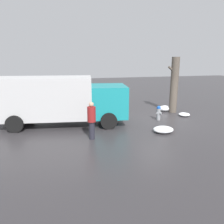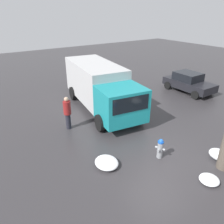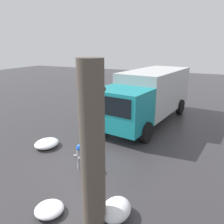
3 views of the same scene
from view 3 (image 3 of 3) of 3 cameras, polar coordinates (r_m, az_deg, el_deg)
The scene contains 8 objects.
ground_plane at distance 7.82m, azimuth -8.14°, elevation -14.31°, with size 60.00×60.00×0.00m, color #333033.
fire_hydrant at distance 7.59m, azimuth -8.31°, elevation -11.30°, with size 0.44×0.35×0.90m.
tree_trunk at distance 4.69m, azimuth -5.07°, elevation -9.87°, with size 0.81×0.53×3.83m.
delivery_truck at distance 12.12m, azimuth 9.58°, elevation 4.68°, with size 7.54×3.41×2.72m.
pedestrian at distance 12.09m, azimuth -5.33°, elevation 2.25°, with size 0.39×0.39×1.79m.
snow_pile_by_hydrant at distance 5.83m, azimuth 1.08°, elevation -24.13°, with size 0.88×0.70×0.42m.
snow_pile_curbside at distance 9.53m, azimuth -16.68°, elevation -7.85°, with size 1.05×0.92×0.30m.
snow_pile_by_tree at distance 6.19m, azimuth -16.06°, elevation -23.20°, with size 0.73×0.73×0.22m.
Camera 3 is at (-5.52, -3.78, 4.04)m, focal length 35.00 mm.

